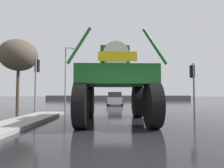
{
  "coord_description": "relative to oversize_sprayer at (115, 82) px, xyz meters",
  "views": [
    {
      "loc": [
        -0.6,
        -4.72,
        1.35
      ],
      "look_at": [
        -0.79,
        7.59,
        1.97
      ],
      "focal_mm": 30.12,
      "sensor_mm": 36.0,
      "label": 1
    }
  ],
  "objects": [
    {
      "name": "oversize_sprayer",
      "position": [
        0.0,
        0.0,
        0.0
      ],
      "size": [
        3.95,
        5.52,
        3.93
      ],
      "rotation": [
        0.0,
        0.0,
        1.62
      ],
      "color": "black",
      "rests_on": "ground"
    },
    {
      "name": "roadside_barrier",
      "position": [
        0.6,
        31.09,
        -1.46
      ],
      "size": [
        31.01,
        0.24,
        0.9
      ],
      "primitive_type": "cube",
      "color": "#59595B",
      "rests_on": "ground"
    },
    {
      "name": "median_island",
      "position": [
        -4.19,
        -2.17,
        -1.83
      ],
      "size": [
        1.68,
        10.86,
        0.15
      ],
      "primitive_type": "cube",
      "color": "gray",
      "rests_on": "ground"
    },
    {
      "name": "sedan_ahead",
      "position": [
        0.0,
        13.85,
        -1.19
      ],
      "size": [
        1.92,
        4.12,
        1.52
      ],
      "rotation": [
        0.0,
        0.0,
        1.56
      ],
      "color": "silver",
      "rests_on": "ground"
    },
    {
      "name": "traffic_signal_far_left",
      "position": [
        3.58,
        18.16,
        1.03
      ],
      "size": [
        0.24,
        0.55,
        4.02
      ],
      "color": "slate",
      "rests_on": "ground"
    },
    {
      "name": "traffic_signal_near_left",
      "position": [
        -5.3,
        3.43,
        0.83
      ],
      "size": [
        0.24,
        0.55,
        3.75
      ],
      "color": "slate",
      "rests_on": "ground"
    },
    {
      "name": "ground_plane",
      "position": [
        0.6,
        13.59,
        -1.91
      ],
      "size": [
        120.0,
        120.0,
        0.0
      ],
      "primitive_type": "plane",
      "color": "black"
    },
    {
      "name": "traffic_signal_near_right",
      "position": [
        5.19,
        3.43,
        0.53
      ],
      "size": [
        0.24,
        0.55,
        3.35
      ],
      "color": "slate",
      "rests_on": "ground"
    },
    {
      "name": "bare_tree_left",
      "position": [
        -10.26,
        10.51,
        3.48
      ],
      "size": [
        3.93,
        3.93,
        7.08
      ],
      "color": "#473828",
      "rests_on": "ground"
    },
    {
      "name": "streetlight_far_left",
      "position": [
        -7.6,
        19.78,
        2.81
      ],
      "size": [
        1.55,
        0.24,
        8.6
      ],
      "color": "slate",
      "rests_on": "ground"
    }
  ]
}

